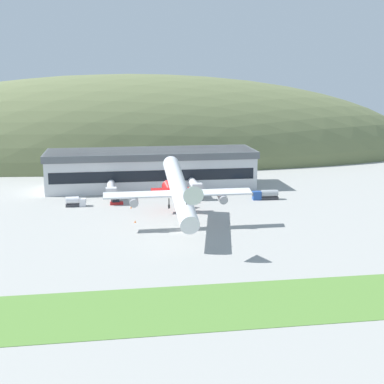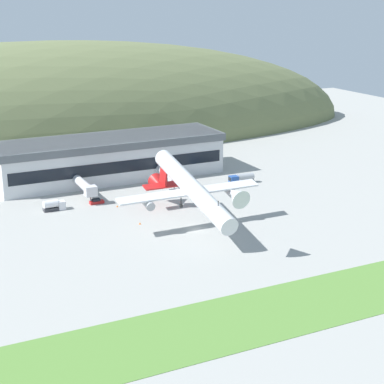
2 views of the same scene
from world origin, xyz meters
TOP-DOWN VIEW (x-y plane):
  - ground_plane at (0.00, 0.00)m, footprint 398.58×398.58m
  - grass_strip_foreground at (0.00, -46.92)m, footprint 358.73×19.53m
  - hill_backdrop at (-7.80, 125.71)m, footprint 294.49×87.16m
  - terminal_building at (-3.34, 56.23)m, footprint 74.29×21.42m
  - jetway_0 at (-17.83, 37.48)m, footprint 3.38×15.53m
  - jetway_1 at (9.78, 38.73)m, footprint 3.38×13.18m
  - cargo_airplane at (-0.22, 2.14)m, footprint 39.26×50.02m
  - service_car_0 at (-16.29, 31.87)m, footprint 4.14×1.86m
  - service_car_1 at (7.48, 30.52)m, footprint 4.20×2.16m
  - fuel_truck at (32.06, 31.55)m, footprint 8.58×2.83m
  - box_truck at (-28.89, 31.30)m, footprint 6.27×2.45m
  - traffic_cone_0 at (-11.95, 26.33)m, footprint 0.52×0.52m
  - traffic_cone_1 at (-11.47, 9.99)m, footprint 0.52×0.52m

SIDE VIEW (x-z plane):
  - ground_plane at x=0.00m, z-range 0.00..0.00m
  - hill_backdrop at x=-7.80m, z-range -40.34..40.34m
  - grass_strip_foreground at x=0.00m, z-range 0.00..0.08m
  - traffic_cone_0 at x=-11.95m, z-range -0.01..0.57m
  - traffic_cone_1 at x=-11.47m, z-range -0.01..0.57m
  - service_car_1 at x=7.48m, z-range -0.13..1.32m
  - service_car_0 at x=-16.29m, z-range -0.13..1.39m
  - box_truck at x=-28.89m, z-range -0.10..3.02m
  - fuel_truck at x=32.06m, z-range -0.06..3.12m
  - jetway_1 at x=9.78m, z-range 1.28..6.71m
  - jetway_0 at x=-17.83m, z-range 1.28..6.71m
  - terminal_building at x=-3.34m, z-range 0.89..14.48m
  - cargo_airplane at x=-0.22m, z-range 2.98..17.63m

